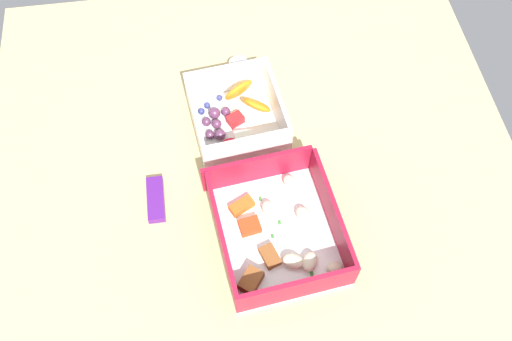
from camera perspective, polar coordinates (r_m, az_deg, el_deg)
table_surface at (r=83.69cm, az=-0.08°, el=-0.35°), size 80.00×80.00×2.00cm
pasta_container at (r=76.29cm, az=2.19°, el=-6.23°), size 20.71×18.09×6.09cm
fruit_bowl at (r=85.50cm, az=-1.91°, el=5.56°), size 15.79×14.86×6.42cm
candy_bar at (r=81.09cm, az=-10.28°, el=-2.95°), size 7.00×2.40×1.20cm
paper_cup_liner at (r=93.31cm, az=-1.61°, el=10.61°), size 3.23×3.23×2.12cm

